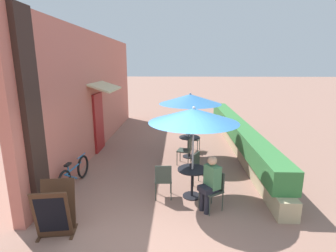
% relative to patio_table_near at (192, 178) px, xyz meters
% --- Properties ---
extents(ground_plane, '(120.00, 120.00, 0.00)m').
position_rel_patio_table_near_xyz_m(ground_plane, '(-0.85, -1.45, -0.49)').
color(ground_plane, '#936B5B').
extents(cafe_facade_wall, '(0.98, 10.77, 4.20)m').
position_rel_patio_table_near_xyz_m(cafe_facade_wall, '(-3.39, 3.80, 1.60)').
color(cafe_facade_wall, '#C66B5B').
rests_on(cafe_facade_wall, ground_plane).
extents(planter_hedge, '(0.60, 9.77, 1.01)m').
position_rel_patio_table_near_xyz_m(planter_hedge, '(1.90, 3.83, 0.05)').
color(planter_hedge, tan).
rests_on(planter_hedge, ground_plane).
extents(patio_table_near, '(0.70, 0.70, 0.71)m').
position_rel_patio_table_near_xyz_m(patio_table_near, '(0.00, 0.00, 0.00)').
color(patio_table_near, black).
rests_on(patio_table_near, ground_plane).
extents(patio_umbrella_near, '(2.05, 2.05, 2.21)m').
position_rel_patio_table_near_xyz_m(patio_umbrella_near, '(0.00, -0.00, 1.51)').
color(patio_umbrella_near, '#B7B7BC').
rests_on(patio_umbrella_near, ground_plane).
extents(cafe_chair_near_left, '(0.55, 0.55, 0.87)m').
position_rel_patio_table_near_xyz_m(cafe_chair_near_left, '(0.44, -0.53, 0.03)').
color(cafe_chair_near_left, '#384238').
rests_on(cafe_chair_near_left, ground_plane).
extents(seated_patron_near_left, '(0.51, 0.49, 1.25)m').
position_rel_patio_table_near_xyz_m(seated_patron_near_left, '(0.35, -0.60, 0.20)').
color(seated_patron_near_left, '#23232D').
rests_on(seated_patron_near_left, ground_plane).
extents(cafe_chair_near_right, '(0.54, 0.54, 0.87)m').
position_rel_patio_table_near_xyz_m(cafe_chair_near_right, '(0.24, 0.65, 0.03)').
color(cafe_chair_near_right, '#384238').
rests_on(cafe_chair_near_right, ground_plane).
extents(cafe_chair_near_back, '(0.42, 0.42, 0.87)m').
position_rel_patio_table_near_xyz_m(cafe_chair_near_back, '(-0.68, -0.12, 0.03)').
color(cafe_chair_near_back, '#384238').
rests_on(cafe_chair_near_back, ground_plane).
extents(coffee_cup_near, '(0.07, 0.07, 0.09)m').
position_rel_patio_table_near_xyz_m(coffee_cup_near, '(-0.03, 0.11, 0.27)').
color(coffee_cup_near, '#232328').
rests_on(coffee_cup_near, patio_table_near).
extents(patio_table_mid, '(0.70, 0.70, 0.71)m').
position_rel_patio_table_near_xyz_m(patio_table_mid, '(0.04, 2.77, 0.00)').
color(patio_table_mid, black).
rests_on(patio_table_mid, ground_plane).
extents(patio_umbrella_mid, '(2.05, 2.05, 2.21)m').
position_rel_patio_table_near_xyz_m(patio_umbrella_mid, '(0.04, 2.77, 1.51)').
color(patio_umbrella_mid, '#B7B7BC').
rests_on(patio_umbrella_mid, ground_plane).
extents(cafe_chair_mid_left, '(0.49, 0.49, 0.87)m').
position_rel_patio_table_near_xyz_m(cafe_chair_mid_left, '(-0.07, 2.09, 0.03)').
color(cafe_chair_mid_left, '#384238').
rests_on(cafe_chair_mid_left, ground_plane).
extents(cafe_chair_mid_right, '(0.49, 0.49, 0.87)m').
position_rel_patio_table_near_xyz_m(cafe_chair_mid_right, '(0.16, 3.46, 0.03)').
color(cafe_chair_mid_right, '#384238').
rests_on(cafe_chair_mid_right, ground_plane).
extents(coffee_cup_mid, '(0.07, 0.07, 0.09)m').
position_rel_patio_table_near_xyz_m(coffee_cup_mid, '(-0.03, 2.87, 0.27)').
color(coffee_cup_mid, white).
rests_on(coffee_cup_mid, patio_table_mid).
extents(bicycle_leaning, '(0.19, 1.68, 0.73)m').
position_rel_patio_table_near_xyz_m(bicycle_leaning, '(-3.05, 0.45, -0.15)').
color(bicycle_leaning, black).
rests_on(bicycle_leaning, ground_plane).
extents(menu_board, '(0.72, 0.72, 0.99)m').
position_rel_patio_table_near_xyz_m(menu_board, '(-2.62, -1.52, 0.00)').
color(menu_board, '#422819').
rests_on(menu_board, ground_plane).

